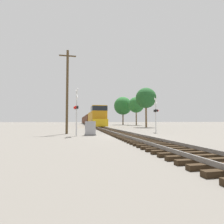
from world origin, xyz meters
The scene contains 10 objects.
ground_plane centered at (0.00, 0.00, 0.00)m, with size 400.00×400.00×0.00m, color #666059.
rail_track_bed centered at (0.00, 0.00, 0.14)m, with size 2.60×160.00×0.31m.
freight_train centered at (0.00, 59.48, 1.87)m, with size 3.02×86.09×4.48m.
crossing_signal_near centered at (-4.41, 1.21, 2.46)m, with size 0.46×1.02×4.31m.
crossing_signal_far centered at (4.90, 4.50, 2.47)m, with size 0.39×1.01×4.24m.
relay_cabinet centered at (-3.08, 1.92, 0.66)m, with size 1.08×0.64×1.35m.
utility_pole centered at (-5.41, 4.35, 4.69)m, with size 1.80×0.26×9.06m.
tree_far_right centered at (10.15, 20.34, 6.30)m, with size 4.39×4.39×8.53m.
tree_mid_background centered at (13.93, 37.60, 6.45)m, with size 4.98×4.98×8.97m.
tree_deep_background centered at (11.71, 45.63, 6.81)m, with size 6.42×6.42×10.03m.
Camera 1 is at (-4.30, -14.89, 1.37)m, focal length 28.00 mm.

